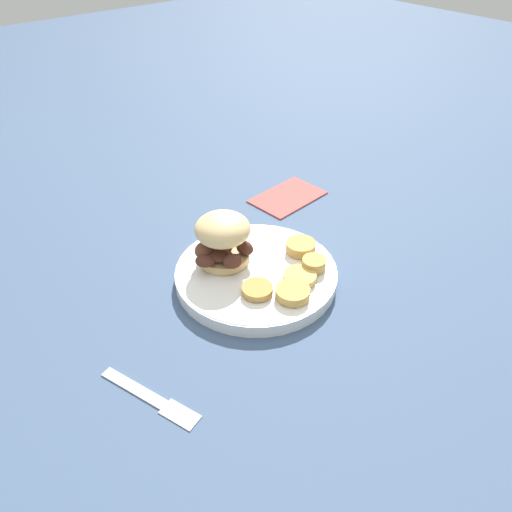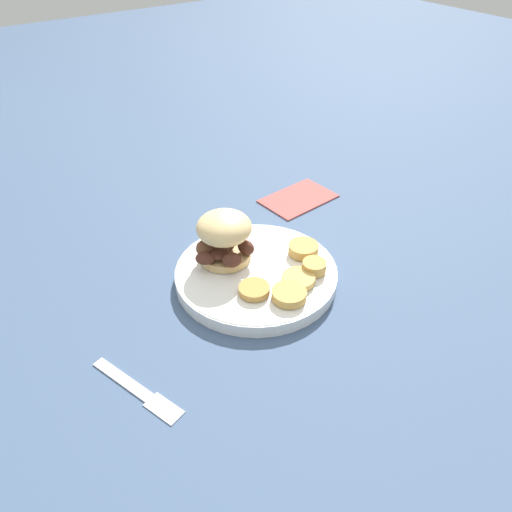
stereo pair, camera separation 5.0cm
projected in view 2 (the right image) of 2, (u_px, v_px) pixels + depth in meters
ground_plane at (256, 280)px, 0.79m from camera, size 4.00×4.00×0.00m
dinner_plate at (256, 274)px, 0.79m from camera, size 0.25×0.25×0.02m
sandwich at (224, 236)px, 0.78m from camera, size 0.11×0.10×0.08m
potato_round_0 at (303, 249)px, 0.81m from camera, size 0.05×0.05×0.02m
potato_round_1 at (314, 267)px, 0.77m from camera, size 0.04×0.04×0.02m
potato_round_2 at (298, 279)px, 0.75m from camera, size 0.05×0.05×0.01m
potato_round_3 at (288, 295)px, 0.72m from camera, size 0.05×0.05×0.01m
potato_round_4 at (254, 290)px, 0.73m from camera, size 0.05×0.05×0.01m
fork at (137, 389)px, 0.62m from camera, size 0.15×0.06×0.00m
napkin at (298, 198)px, 0.99m from camera, size 0.10×0.15×0.01m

